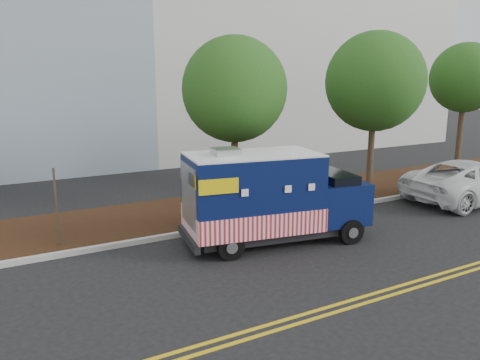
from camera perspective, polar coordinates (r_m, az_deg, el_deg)
ground at (r=14.02m, az=-1.27°, el=-7.90°), size 120.00×120.00×0.00m
curb at (r=15.18m, az=-3.74°, el=-6.00°), size 120.00×0.18×0.15m
mulch_strip at (r=17.02m, az=-6.76°, el=-4.01°), size 120.00×4.00×0.15m
centerline_near at (r=10.61m, az=10.35°, el=-15.10°), size 120.00×0.10×0.01m
centerline_far at (r=10.44m, az=11.24°, el=-15.62°), size 120.00×0.10×0.01m
tree_b at (r=16.83m, az=-0.68°, el=10.95°), size 3.75×3.75×6.32m
tree_c at (r=20.26m, az=16.13°, el=11.42°), size 4.05×4.05×6.71m
tree_d at (r=24.63m, az=25.79°, el=11.13°), size 3.22×3.22×6.45m
sign_post at (r=14.26m, az=-21.44°, el=-3.36°), size 0.06×0.06×2.40m
food_truck at (r=13.84m, az=3.44°, el=-2.43°), size 5.80×2.92×2.93m
white_car at (r=20.80m, az=26.47°, el=-0.10°), size 5.95×2.82×1.64m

